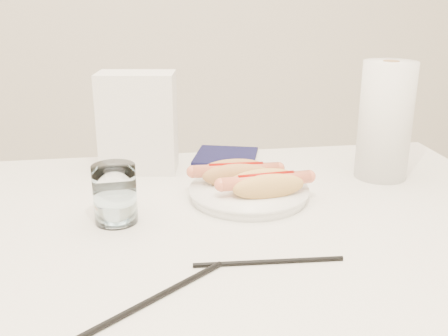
{
  "coord_description": "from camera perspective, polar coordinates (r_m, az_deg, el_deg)",
  "views": [
    {
      "loc": [
        -0.09,
        -0.8,
        1.13
      ],
      "look_at": [
        0.05,
        0.08,
        0.82
      ],
      "focal_mm": 41.98,
      "sensor_mm": 36.0,
      "label": 1
    }
  ],
  "objects": [
    {
      "name": "chopstick_near",
      "position": [
        0.69,
        -8.02,
        -14.09
      ],
      "size": [
        0.2,
        0.16,
        0.01
      ],
      "primitive_type": "cylinder",
      "rotation": [
        0.0,
        1.57,
        0.66
      ],
      "color": "black",
      "rests_on": "table"
    },
    {
      "name": "water_glass",
      "position": [
        0.89,
        -11.79,
        -2.79
      ],
      "size": [
        0.07,
        0.07,
        0.1
      ],
      "primitive_type": "cylinder",
      "color": "white",
      "rests_on": "table"
    },
    {
      "name": "plate",
      "position": [
        0.99,
        2.7,
        -2.83
      ],
      "size": [
        0.29,
        0.29,
        0.02
      ],
      "primitive_type": "cylinder",
      "rotation": [
        0.0,
        0.0,
        -0.42
      ],
      "color": "white",
      "rests_on": "table"
    },
    {
      "name": "hotdog_right",
      "position": [
        0.95,
        4.59,
        -1.77
      ],
      "size": [
        0.17,
        0.08,
        0.05
      ],
      "rotation": [
        0.0,
        0.0,
        0.1
      ],
      "color": "#E6AD59",
      "rests_on": "plate"
    },
    {
      "name": "table",
      "position": [
        0.91,
        -2.15,
        -9.43
      ],
      "size": [
        1.2,
        0.8,
        0.75
      ],
      "color": "white",
      "rests_on": "ground"
    },
    {
      "name": "paper_towel_roll",
      "position": [
        1.11,
        17.15,
        4.93
      ],
      "size": [
        0.14,
        0.14,
        0.24
      ],
      "primitive_type": "cylinder",
      "rotation": [
        0.0,
        0.0,
        0.44
      ],
      "color": "white",
      "rests_on": "table"
    },
    {
      "name": "chopstick_far",
      "position": [
        0.77,
        4.89,
        -10.13
      ],
      "size": [
        0.22,
        0.02,
        0.01
      ],
      "primitive_type": "cylinder",
      "rotation": [
        0.0,
        1.57,
        -0.06
      ],
      "color": "black",
      "rests_on": "table"
    },
    {
      "name": "hotdog_left",
      "position": [
        1.0,
        1.31,
        -0.59
      ],
      "size": [
        0.17,
        0.07,
        0.05
      ],
      "rotation": [
        0.0,
        0.0,
        -0.03
      ],
      "color": "tan",
      "rests_on": "plate"
    },
    {
      "name": "napkin_box",
      "position": [
        1.12,
        -9.34,
        4.9
      ],
      "size": [
        0.17,
        0.11,
        0.21
      ],
      "primitive_type": "cube",
      "rotation": [
        0.0,
        0.0,
        -0.16
      ],
      "color": "silver",
      "rests_on": "table"
    },
    {
      "name": "navy_napkin",
      "position": [
        1.22,
        0.21,
        1.32
      ],
      "size": [
        0.17,
        0.17,
        0.01
      ],
      "primitive_type": "cube",
      "rotation": [
        0.0,
        0.0,
        -0.29
      ],
      "color": "#101034",
      "rests_on": "table"
    }
  ]
}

